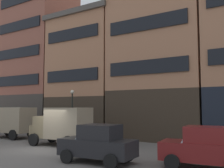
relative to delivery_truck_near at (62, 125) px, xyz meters
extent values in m
plane|color=#605B56|center=(-0.04, -1.63, -1.42)|extent=(120.00, 120.00, 0.00)
cube|color=#38332D|center=(-11.01, 7.59, 0.57)|extent=(7.92, 5.75, 3.98)
cube|color=brown|center=(-11.01, 7.59, 8.66)|extent=(7.92, 5.75, 12.20)
cube|color=black|center=(-11.01, 4.65, 4.08)|extent=(6.65, 0.12, 1.10)
cube|color=black|center=(-11.01, 4.65, 7.13)|extent=(6.65, 0.12, 1.10)
cube|color=black|center=(-11.01, 4.65, 10.18)|extent=(6.65, 0.12, 1.10)
cube|color=#33281E|center=(-3.31, 7.59, 0.38)|extent=(7.19, 5.75, 3.61)
cube|color=#9E6B4C|center=(-3.31, 7.59, 6.09)|extent=(7.19, 5.75, 7.81)
cube|color=#47423D|center=(-3.31, 7.59, 10.25)|extent=(7.69, 6.25, 0.50)
cube|color=black|center=(-3.31, 4.65, 4.14)|extent=(6.04, 0.12, 1.10)
cube|color=black|center=(-3.31, 4.65, 8.05)|extent=(6.04, 0.12, 1.10)
cube|color=#33281E|center=(4.33, 7.59, 0.59)|extent=(7.78, 5.75, 4.02)
cube|color=#9E6B4C|center=(4.33, 7.59, 9.49)|extent=(7.78, 5.75, 13.79)
cube|color=black|center=(4.33, 4.65, 4.32)|extent=(6.54, 0.12, 1.10)
cube|color=black|center=(4.33, 4.65, 7.77)|extent=(6.54, 0.12, 1.10)
cube|color=#7A6B4C|center=(-1.21, -0.08, -0.15)|extent=(1.51, 1.79, 1.50)
cube|color=#7A6B4C|center=(-1.91, -0.13, -0.45)|extent=(1.00, 1.50, 0.80)
cube|color=gray|center=(0.58, 0.04, 0.15)|extent=(2.92, 2.09, 2.10)
cube|color=silver|center=(-1.66, -0.11, 0.10)|extent=(0.28, 1.37, 0.64)
cylinder|color=black|center=(-1.60, -1.06, -1.00)|extent=(0.85, 0.28, 0.84)
cylinder|color=black|center=(-1.73, 0.83, -1.00)|extent=(0.85, 0.28, 0.84)
cylinder|color=black|center=(1.40, -0.86, -1.00)|extent=(0.85, 0.28, 0.84)
cylinder|color=black|center=(1.27, 1.04, -1.00)|extent=(0.85, 0.28, 0.84)
cube|color=gray|center=(-7.94, 0.94, -0.15)|extent=(1.47, 1.76, 1.50)
cube|color=gray|center=(-6.14, 1.02, 0.15)|extent=(2.88, 2.02, 2.10)
cube|color=silver|center=(-8.39, 0.92, 0.10)|extent=(0.25, 1.37, 0.64)
cylinder|color=black|center=(-8.43, 1.87, -1.00)|extent=(0.85, 0.26, 0.84)
cylinder|color=black|center=(-5.35, 0.10, -1.00)|extent=(0.85, 0.26, 0.84)
cylinder|color=black|center=(-5.44, 2.00, -1.00)|extent=(0.85, 0.26, 0.84)
cube|color=maroon|center=(9.91, -1.58, -0.69)|extent=(3.84, 1.94, 0.80)
cube|color=maroon|center=(10.06, -1.56, 0.06)|extent=(1.93, 1.60, 0.70)
cube|color=silver|center=(9.21, -1.64, -0.07)|extent=(0.46, 1.34, 0.56)
cylinder|color=black|center=(8.79, -2.53, -1.09)|extent=(0.67, 0.24, 0.66)
cylinder|color=black|center=(8.63, -0.85, -1.09)|extent=(0.67, 0.24, 0.66)
cube|color=black|center=(5.26, -3.09, -0.69)|extent=(3.80, 1.85, 0.80)
cube|color=black|center=(5.41, -3.08, 0.06)|extent=(1.89, 1.56, 0.70)
cube|color=silver|center=(4.56, -3.14, -0.07)|extent=(0.42, 1.33, 0.56)
cylinder|color=black|center=(4.12, -4.01, -1.09)|extent=(0.67, 0.22, 0.66)
cylinder|color=black|center=(4.00, -2.34, -1.09)|extent=(0.67, 0.22, 0.66)
cylinder|color=black|center=(6.51, -3.85, -1.09)|extent=(0.67, 0.22, 0.66)
cylinder|color=black|center=(6.40, -2.17, -1.09)|extent=(0.67, 0.22, 0.66)
cylinder|color=black|center=(-2.18, 3.57, 0.48)|extent=(0.12, 0.12, 3.80)
sphere|color=silver|center=(-2.18, 3.57, 2.54)|extent=(0.32, 0.32, 0.32)
camera|label=1|loc=(12.73, -13.54, 1.28)|focal=41.80mm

